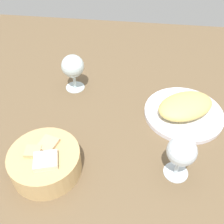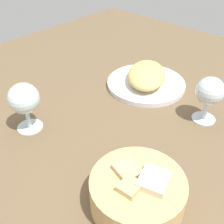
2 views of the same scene
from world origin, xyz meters
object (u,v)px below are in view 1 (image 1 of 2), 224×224
plate (183,113)px  bread_basket (46,162)px  wine_glass_far (181,153)px  wine_glass_near (73,67)px

plate → bread_basket: bread_basket is taller
plate → bread_basket: size_ratio=1.38×
wine_glass_far → bread_basket: bearing=6.0°
wine_glass_far → plate: bearing=-98.7°
bread_basket → wine_glass_far: bearing=-174.0°
bread_basket → plate: bearing=-145.0°
plate → wine_glass_far: wine_glass_far is taller
plate → wine_glass_far: size_ratio=1.96×
wine_glass_near → wine_glass_far: (-32.30, 29.84, -0.15)cm
plate → bread_basket: (34.64, 24.28, 2.70)cm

